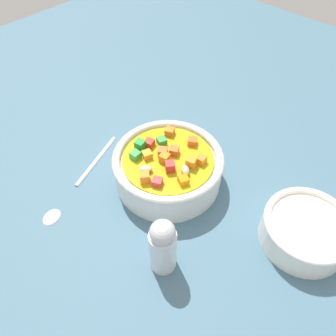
% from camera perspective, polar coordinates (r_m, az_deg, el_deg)
% --- Properties ---
extents(ground_plane, '(1.40, 1.40, 0.02)m').
position_cam_1_polar(ground_plane, '(0.56, 0.00, -2.59)').
color(ground_plane, '#42667A').
extents(soup_bowl_main, '(0.17, 0.17, 0.07)m').
position_cam_1_polar(soup_bowl_main, '(0.52, -0.01, 0.19)').
color(soup_bowl_main, white).
rests_on(soup_bowl_main, ground_plane).
extents(spoon, '(0.20, 0.08, 0.01)m').
position_cam_1_polar(spoon, '(0.56, -15.33, -2.58)').
color(spoon, silver).
rests_on(spoon, ground_plane).
extents(side_bowl_small, '(0.12, 0.12, 0.05)m').
position_cam_1_polar(side_bowl_small, '(0.50, 22.52, -9.81)').
color(side_bowl_small, white).
rests_on(side_bowl_small, ground_plane).
extents(pepper_shaker, '(0.04, 0.04, 0.10)m').
position_cam_1_polar(pepper_shaker, '(0.42, -0.89, -13.19)').
color(pepper_shaker, silver).
rests_on(pepper_shaker, ground_plane).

